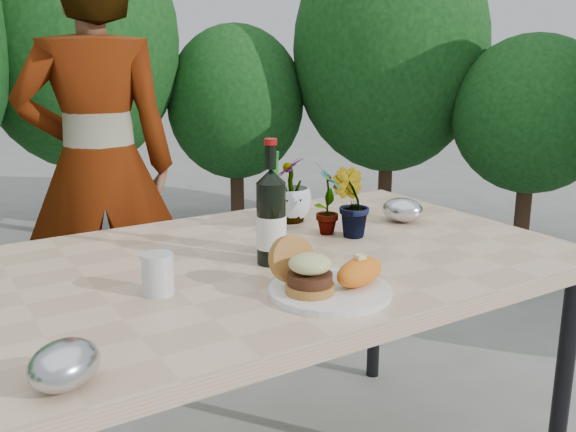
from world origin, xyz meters
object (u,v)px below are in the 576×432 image
wine_bottle (271,219)px  person (99,168)px  dinner_plate (330,291)px  patio_table (272,277)px

wine_bottle → person: person is taller
dinner_plate → person: person is taller
wine_bottle → person: 1.14m
patio_table → dinner_plate: bearing=-95.1°
dinner_plate → person: bearing=94.7°
dinner_plate → wine_bottle: wine_bottle is taller
dinner_plate → wine_bottle: bearing=90.5°
patio_table → dinner_plate: (-0.03, -0.30, 0.06)m
patio_table → dinner_plate: 0.31m
patio_table → dinner_plate: size_ratio=5.71×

